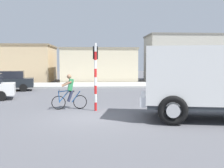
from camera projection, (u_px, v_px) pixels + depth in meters
name	position (u px, v px, depth m)	size (l,w,h in m)	color
ground_plane	(92.00, 118.00, 11.23)	(120.00, 120.00, 0.00)	#56565B
sidewalk_far	(94.00, 85.00, 26.28)	(80.00, 5.00, 0.16)	#ADADA8
truck_foreground	(211.00, 78.00, 10.76)	(5.79, 3.59, 2.90)	white
cyclist	(70.00, 92.00, 13.19)	(1.71, 0.56, 1.72)	black
traffic_light_pole	(95.00, 67.00, 12.76)	(0.24, 0.43, 3.20)	red
car_red_near	(8.00, 81.00, 21.64)	(4.25, 2.42, 1.60)	#1E2328
building_corner_left	(7.00, 63.00, 32.72)	(11.13, 7.04, 4.34)	#D1B284
building_mid_block	(99.00, 65.00, 31.87)	(8.61, 5.96, 3.91)	beige
building_corner_right	(181.00, 58.00, 33.80)	(8.74, 5.57, 5.67)	#B2AD9E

